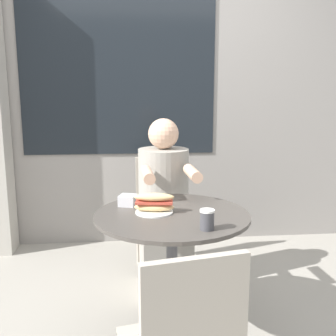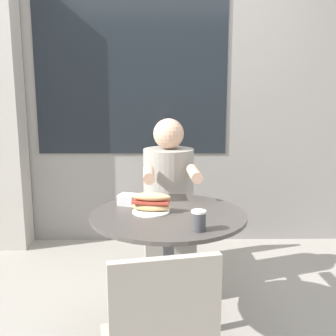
{
  "view_description": "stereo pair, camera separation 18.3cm",
  "coord_description": "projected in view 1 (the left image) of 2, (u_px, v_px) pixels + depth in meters",
  "views": [
    {
      "loc": [
        -0.21,
        -1.97,
        1.35
      ],
      "look_at": [
        0.0,
        0.22,
        0.93
      ],
      "focal_mm": 42.0,
      "sensor_mm": 36.0,
      "label": 1
    },
    {
      "loc": [
        -0.03,
        -1.98,
        1.35
      ],
      "look_at": [
        0.0,
        0.22,
        0.93
      ],
      "focal_mm": 42.0,
      "sensor_mm": 36.0,
      "label": 2
    }
  ],
  "objects": [
    {
      "name": "seated_diner",
      "position": [
        164.0,
        217.0,
        2.68
      ],
      "size": [
        0.36,
        0.62,
        1.19
      ],
      "rotation": [
        0.0,
        0.0,
        3.19
      ],
      "color": "gray",
      "rests_on": "ground_plane"
    },
    {
      "name": "storefront_wall",
      "position": [
        153.0,
        88.0,
        3.46
      ],
      "size": [
        8.0,
        0.09,
        2.8
      ],
      "color": "gray",
      "rests_on": "ground_plane"
    },
    {
      "name": "cafe_table",
      "position": [
        172.0,
        247.0,
        2.1
      ],
      "size": [
        0.82,
        0.82,
        0.73
      ],
      "color": "#47423D",
      "rests_on": "ground_plane"
    },
    {
      "name": "sandwich_on_plate",
      "position": [
        154.0,
        204.0,
        2.06
      ],
      "size": [
        0.22,
        0.2,
        0.11
      ],
      "rotation": [
        0.0,
        0.0,
        -0.13
      ],
      "color": "white",
      "rests_on": "cafe_table"
    },
    {
      "name": "napkin_box",
      "position": [
        128.0,
        200.0,
        2.2
      ],
      "size": [
        0.11,
        0.11,
        0.06
      ],
      "rotation": [
        0.0,
        0.0,
        -0.3
      ],
      "color": "silver",
      "rests_on": "cafe_table"
    },
    {
      "name": "diner_chair",
      "position": [
        160.0,
        203.0,
        3.02
      ],
      "size": [
        0.4,
        0.4,
        0.87
      ],
      "rotation": [
        0.0,
        0.0,
        3.19
      ],
      "color": "#ADA393",
      "rests_on": "ground_plane"
    },
    {
      "name": "drink_cup",
      "position": [
        207.0,
        220.0,
        1.8
      ],
      "size": [
        0.07,
        0.07,
        0.1
      ],
      "color": "#424247",
      "rests_on": "cafe_table"
    }
  ]
}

